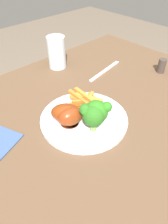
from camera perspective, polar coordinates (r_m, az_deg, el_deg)
The scene contains 12 objects.
ground_plane at distance 1.24m, azimuth 1.27°, elevation -24.77°, with size 6.00×6.00×0.00m, color #6B5B4C.
dining_table at distance 0.73m, azimuth 1.96°, elevation -4.73°, with size 0.97×0.71×0.73m.
dinner_plate at distance 0.58m, azimuth -0.00°, elevation -1.95°, with size 0.25×0.25×0.01m, color silver.
broccoli_floret_front at distance 0.51m, azimuth 2.38°, elevation -0.78°, with size 0.06×0.06×0.08m.
broccoli_floret_middle at distance 0.52m, azimuth 3.23°, elevation -0.07°, with size 0.07×0.07×0.08m.
carrot_fries_pile at distance 0.61m, azimuth 0.37°, elevation 2.83°, with size 0.11×0.13×0.04m.
chicken_drumstick_near at distance 0.56m, azimuth -4.66°, elevation -0.24°, with size 0.11×0.11×0.05m.
chicken_drumstick_far at distance 0.55m, azimuth -3.29°, elevation -1.09°, with size 0.12×0.06×0.05m.
chicken_drumstick_extra at distance 0.55m, azimuth -3.60°, elevation -1.23°, with size 0.12×0.08×0.04m.
fork at distance 0.82m, azimuth 5.83°, elevation 11.33°, with size 0.19×0.01×0.01m, color silver.
water_glass at distance 0.83m, azimuth -7.61°, elevation 16.11°, with size 0.07×0.07×0.12m, color silver.
pepper_shaker at distance 0.85m, azimuth 20.76°, elevation 11.93°, with size 0.03×0.03×0.05m, color #423833.
Camera 1 is at (0.37, 0.36, 1.13)m, focal length 32.91 mm.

